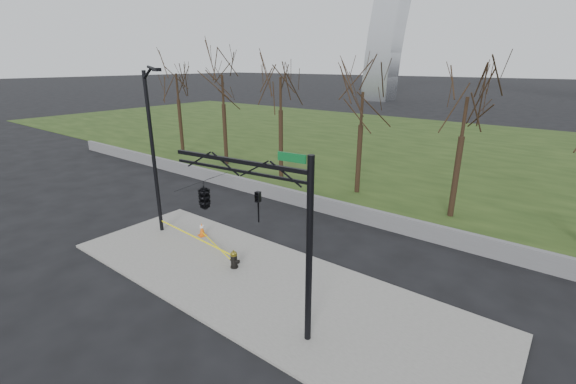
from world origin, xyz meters
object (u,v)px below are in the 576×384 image
Objects in this scene: traffic_cone at (202,229)px; traffic_signal_mast at (222,199)px; street_light at (153,143)px; fire_hydrant at (234,260)px.

traffic_signal_mast is at bearing -31.93° from traffic_cone.
traffic_signal_mast reaches higher than traffic_cone.
street_light is 1.37× the size of traffic_signal_mast.
traffic_signal_mast is (5.25, -3.27, 3.70)m from traffic_cone.
street_light is (-5.52, 0.35, 4.22)m from fire_hydrant.
fire_hydrant is at bearing -19.31° from traffic_cone.
traffic_cone is 7.20m from traffic_signal_mast.
street_light is 7.65m from traffic_signal_mast.
traffic_cone is at bearing 141.88° from traffic_signal_mast.
fire_hydrant reaches higher than traffic_cone.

